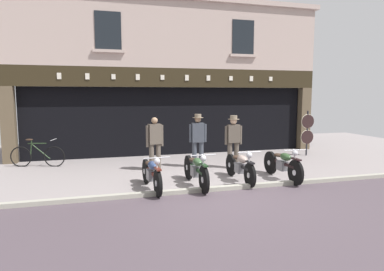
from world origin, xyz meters
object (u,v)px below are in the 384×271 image
at_px(motorcycle_center_left, 196,169).
at_px(salesman_left, 155,141).
at_px(shopkeeper_center, 198,138).
at_px(leaning_bicycle, 37,155).
at_px(salesman_right, 233,139).
at_px(motorcycle_center_right, 283,164).
at_px(motorcycle_left, 152,173).
at_px(tyre_sign_pole, 307,130).
at_px(motorcycle_center, 240,166).
at_px(advert_board_near, 90,111).

bearing_deg(motorcycle_center_left, salesman_left, -71.45).
height_order(shopkeeper_center, leaning_bicycle, shopkeeper_center).
bearing_deg(salesman_right, motorcycle_center_right, 117.80).
bearing_deg(leaning_bicycle, salesman_left, 80.57).
xyz_separation_m(motorcycle_left, tyre_sign_pole, (6.48, 3.11, 0.57)).
height_order(motorcycle_center, advert_board_near, advert_board_near).
bearing_deg(motorcycle_center_right, motorcycle_center, -5.34).
bearing_deg(tyre_sign_pole, motorcycle_center_left, -150.08).
bearing_deg(motorcycle_center, leaning_bicycle, -31.11).
distance_m(motorcycle_center, salesman_right, 1.73).
bearing_deg(salesman_right, motorcycle_center, 78.18).
bearing_deg(tyre_sign_pole, leaning_bicycle, 176.41).
xyz_separation_m(motorcycle_left, shopkeeper_center, (1.85, 2.20, 0.53)).
xyz_separation_m(motorcycle_left, salesman_right, (2.88, 1.76, 0.52)).
xyz_separation_m(motorcycle_center_right, leaning_bicycle, (-6.75, 3.67, -0.07)).
bearing_deg(salesman_left, advert_board_near, -65.44).
bearing_deg(motorcycle_center_right, motorcycle_center_left, 1.00).
bearing_deg(motorcycle_left, tyre_sign_pole, -157.79).
height_order(motorcycle_center_left, motorcycle_center_right, motorcycle_center_right).
distance_m(motorcycle_center_right, salesman_left, 3.83).
bearing_deg(motorcycle_center, salesman_left, -43.49).
relative_size(motorcycle_center_right, salesman_left, 1.23).
bearing_deg(motorcycle_center_right, tyre_sign_pole, -132.23).
distance_m(motorcycle_left, tyre_sign_pole, 7.21).
distance_m(motorcycle_left, motorcycle_center, 2.43).
bearing_deg(tyre_sign_pole, motorcycle_left, -154.40).
xyz_separation_m(motorcycle_center_right, advert_board_near, (-5.09, 4.76, 1.29)).
xyz_separation_m(salesman_left, shopkeeper_center, (1.40, 0.06, 0.05)).
xyz_separation_m(motorcycle_center, advert_board_near, (-3.89, 4.63, 1.30)).
bearing_deg(shopkeeper_center, motorcycle_center, 112.52).
distance_m(motorcycle_center_left, motorcycle_center_right, 2.49).
relative_size(salesman_right, advert_board_near, 1.52).
xyz_separation_m(motorcycle_center, leaning_bicycle, (-5.54, 3.54, -0.05)).
height_order(salesman_right, leaning_bicycle, salesman_right).
xyz_separation_m(motorcycle_center_left, leaning_bicycle, (-4.26, 3.68, -0.07)).
bearing_deg(advert_board_near, motorcycle_center, -50.01).
xyz_separation_m(advert_board_near, leaning_bicycle, (-1.66, -1.09, -1.36)).
height_order(motorcycle_center_left, tyre_sign_pole, tyre_sign_pole).
bearing_deg(salesman_left, leaning_bicycle, -34.89).
distance_m(motorcycle_left, shopkeeper_center, 2.92).
distance_m(motorcycle_left, salesman_right, 3.42).
distance_m(motorcycle_left, motorcycle_center_right, 3.63).
distance_m(salesman_left, salesman_right, 2.46).
distance_m(motorcycle_center, leaning_bicycle, 6.58).
xyz_separation_m(salesman_right, advert_board_near, (-4.35, 3.04, 0.79)).
bearing_deg(salesman_right, shopkeeper_center, -18.75).
relative_size(motorcycle_center, tyre_sign_pole, 1.14).
bearing_deg(advert_board_near, motorcycle_left, -73.04).
distance_m(motorcycle_center, motorcycle_center_right, 1.21).
xyz_separation_m(motorcycle_center_left, shopkeeper_center, (0.71, 2.17, 0.52)).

